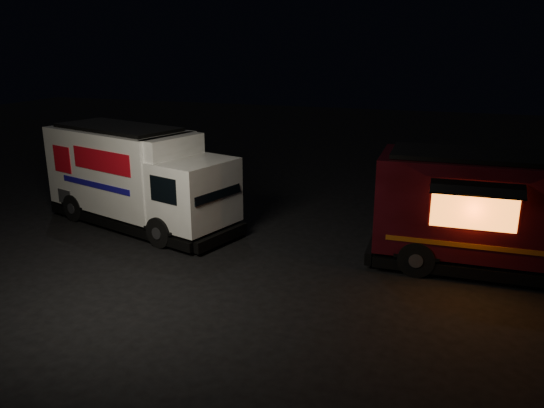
{
  "coord_description": "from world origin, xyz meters",
  "views": [
    {
      "loc": [
        5.95,
        -13.45,
        6.21
      ],
      "look_at": [
        0.66,
        2.0,
        1.27
      ],
      "focal_mm": 35.0,
      "sensor_mm": 36.0,
      "label": 1
    }
  ],
  "objects": [
    {
      "name": "ground",
      "position": [
        0.0,
        0.0,
        0.0
      ],
      "size": [
        80.0,
        80.0,
        0.0
      ],
      "primitive_type": "plane",
      "color": "black",
      "rests_on": "ground"
    },
    {
      "name": "white_truck",
      "position": [
        -4.25,
        2.09,
        1.73
      ],
      "size": [
        8.07,
        4.72,
        3.46
      ],
      "primitive_type": null,
      "rotation": [
        0.0,
        0.0,
        -0.3
      ],
      "color": "white",
      "rests_on": "ground"
    },
    {
      "name": "red_truck",
      "position": [
        7.49,
        1.93,
        1.68
      ],
      "size": [
        7.25,
        2.76,
        3.35
      ],
      "primitive_type": null,
      "rotation": [
        0.0,
        0.0,
        0.02
      ],
      "color": "#3D0B12",
      "rests_on": "ground"
    }
  ]
}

